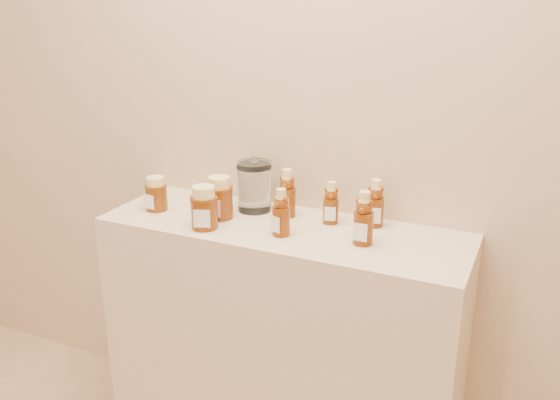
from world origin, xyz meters
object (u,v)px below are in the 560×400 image
at_px(bear_bottle_back_left, 287,190).
at_px(display_table, 282,346).
at_px(bear_bottle_front_left, 281,209).
at_px(glass_canister, 254,184).
at_px(honey_jar_left, 156,194).

bearing_deg(bear_bottle_back_left, display_table, -72.15).
bearing_deg(display_table, bear_bottle_front_left, -68.07).
xyz_separation_m(display_table, glass_canister, (-0.15, 0.10, 0.54)).
height_order(bear_bottle_back_left, glass_canister, glass_canister).
relative_size(display_table, bear_bottle_back_left, 6.49).
height_order(bear_bottle_back_left, honey_jar_left, bear_bottle_back_left).
bearing_deg(glass_canister, honey_jar_left, -155.38).
bearing_deg(honey_jar_left, bear_bottle_front_left, 4.66).
xyz_separation_m(bear_bottle_front_left, glass_canister, (-0.18, 0.17, 0.01)).
height_order(honey_jar_left, glass_canister, glass_canister).
distance_m(display_table, bear_bottle_back_left, 0.55).
distance_m(bear_bottle_back_left, bear_bottle_front_left, 0.17).
distance_m(bear_bottle_back_left, glass_canister, 0.13).
height_order(bear_bottle_back_left, bear_bottle_front_left, bear_bottle_back_left).
relative_size(bear_bottle_back_left, glass_canister, 0.99).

